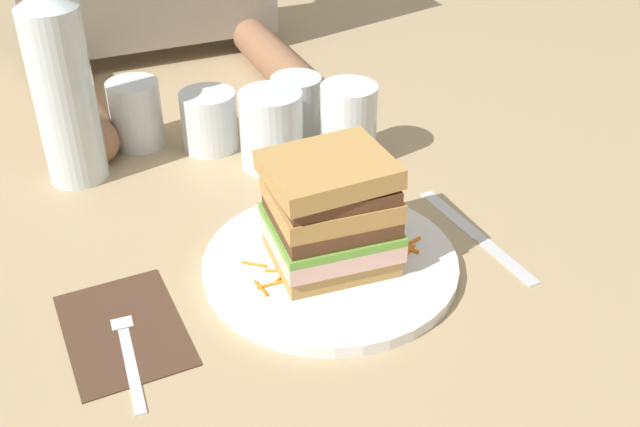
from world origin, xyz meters
The scene contains 26 objects.
ground_plane centered at (0.00, 0.00, 0.00)m, with size 3.00×3.00×0.00m, color tan.
main_plate centered at (0.01, 0.00, 0.01)m, with size 0.27×0.27×0.01m, color white.
sandwich centered at (0.01, 0.00, 0.07)m, with size 0.13×0.12×0.12m.
carrot_shred_0 centered at (-0.06, -0.02, 0.01)m, with size 0.00×0.00×0.03m, color orange.
carrot_shred_1 centered at (-0.07, -0.02, 0.01)m, with size 0.00×0.00×0.03m, color orange.
carrot_shred_2 centered at (-0.04, 0.00, 0.01)m, with size 0.00×0.00×0.03m, color orange.
carrot_shred_3 centered at (-0.06, 0.02, 0.01)m, with size 0.00×0.00×0.03m, color orange.
carrot_shred_4 centered at (-0.05, -0.01, 0.01)m, with size 0.00×0.00×0.02m, color orange.
carrot_shred_5 centered at (0.09, -0.01, 0.02)m, with size 0.00×0.00×0.02m, color orange.
carrot_shred_6 centered at (0.08, -0.02, 0.01)m, with size 0.00×0.00×0.03m, color orange.
carrot_shred_7 centered at (0.09, 0.00, 0.01)m, with size 0.00×0.00×0.03m, color orange.
carrot_shred_8 centered at (0.07, -0.01, 0.01)m, with size 0.00×0.00×0.02m, color orange.
carrot_shred_9 centered at (0.08, -0.03, 0.02)m, with size 0.00×0.00×0.03m, color orange.
carrot_shred_10 centered at (0.09, -0.02, 0.01)m, with size 0.00×0.00×0.03m, color orange.
carrot_shred_11 centered at (0.11, -0.01, 0.01)m, with size 0.00×0.00×0.02m, color orange.
carrot_shred_12 centered at (0.09, -0.02, 0.01)m, with size 0.00×0.00×0.02m, color orange.
carrot_shred_13 centered at (0.07, -0.02, 0.01)m, with size 0.00×0.00×0.02m, color orange.
napkin_dark centered at (-0.21, -0.01, 0.00)m, with size 0.11×0.15×0.00m, color #4C3323.
fork centered at (-0.21, -0.03, 0.00)m, with size 0.02×0.17×0.00m.
knife centered at (0.19, -0.02, 0.00)m, with size 0.03×0.20×0.00m.
juice_glass centered at (0.13, 0.20, 0.05)m, with size 0.07×0.07×0.10m.
water_bottle centered at (-0.20, 0.30, 0.12)m, with size 0.07×0.07×0.28m.
empty_tumbler_0 centered at (-0.11, 0.35, 0.04)m, with size 0.07×0.07×0.09m, color silver.
empty_tumbler_1 centered at (0.03, 0.23, 0.05)m, with size 0.08×0.08×0.10m, color silver.
empty_tumbler_2 centered at (-0.02, 0.31, 0.04)m, with size 0.07×0.07×0.08m, color silver.
empty_tumbler_3 centered at (0.10, 0.31, 0.04)m, with size 0.07×0.07×0.08m, color silver.
Camera 1 is at (-0.24, -0.57, 0.48)m, focal length 42.01 mm.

